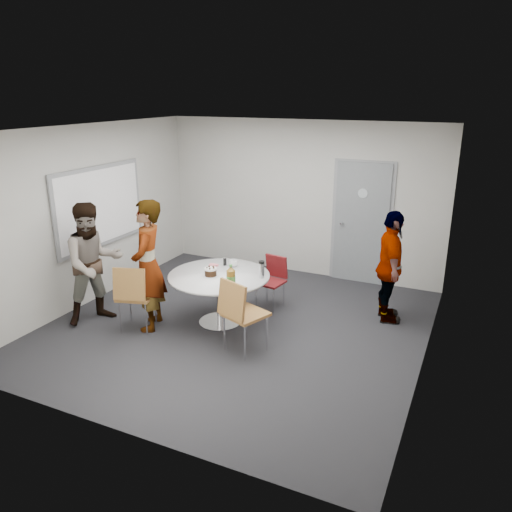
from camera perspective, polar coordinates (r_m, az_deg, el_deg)
The scene contains 15 objects.
floor at distance 7.09m, azimuth -2.19°, elevation -8.05°, with size 5.00×5.00×0.00m, color black.
ceiling at distance 6.36m, azimuth -2.49°, elevation 14.27°, with size 5.00×5.00×0.00m, color silver.
wall_back at distance 8.83m, azimuth 5.13°, elevation 6.54°, with size 5.00×5.00×0.00m, color #AFADA6.
wall_left at distance 8.02m, azimuth -18.48°, elevation 4.44°, with size 5.00×5.00×0.00m, color #AFADA6.
wall_right at distance 5.94m, azimuth 19.69°, elevation -0.44°, with size 5.00×5.00×0.00m, color #AFADA6.
wall_front at distance 4.65m, azimuth -16.58°, elevation -5.31°, with size 5.00×5.00×0.00m, color #AFADA6.
door at distance 8.59m, azimuth 11.95°, elevation 3.65°, with size 1.02×0.17×2.12m.
whiteboard at distance 8.12m, azimuth -17.40°, elevation 5.43°, with size 0.04×1.90×1.25m.
table at distance 6.93m, azimuth -4.07°, elevation -2.92°, with size 1.41×1.41×1.07m.
chair_near_left at distance 6.91m, azimuth -13.84°, elevation -3.98°, with size 0.57×0.60×0.96m.
chair_near_right at distance 6.16m, azimuth -1.90°, elevation -6.07°, with size 0.61×0.64×0.98m.
chair_far at distance 7.57m, azimuth 1.96°, elevation -2.34°, with size 0.43×0.46×0.79m.
person_main at distance 6.89m, azimuth -12.22°, elevation -1.09°, with size 0.66×0.43×1.81m, color #A5C6EA.
person_left at distance 7.31m, azimuth -18.07°, elevation -0.81°, with size 0.84×0.65×1.73m, color white.
person_right at distance 7.22m, azimuth 15.08°, elevation -1.24°, with size 0.95×0.39×1.61m, color black.
Camera 1 is at (2.91, -5.64, 3.16)m, focal length 35.00 mm.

